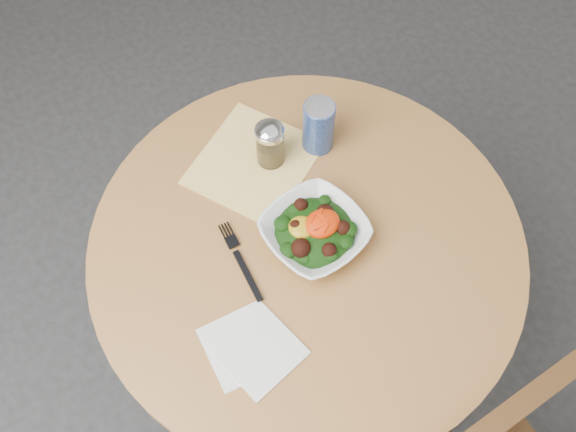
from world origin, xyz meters
name	(u,v)px	position (x,y,z in m)	size (l,w,h in m)	color
ground	(301,354)	(0.00, 0.00, 0.00)	(6.00, 6.00, 0.00)	#2B2B2D
table	(305,281)	(0.00, 0.00, 0.55)	(0.90, 0.90, 0.75)	black
cloth_napkin	(254,162)	(0.02, 0.23, 0.75)	(0.25, 0.23, 0.00)	#FFB10D
paper_napkins	(251,348)	(-0.22, -0.12, 0.75)	(0.17, 0.18, 0.00)	white
salad_bowl	(315,231)	(0.02, 0.00, 0.78)	(0.22, 0.22, 0.08)	white
fork	(240,258)	(-0.14, 0.04, 0.76)	(0.05, 0.19, 0.00)	black
spice_shaker	(270,144)	(0.05, 0.21, 0.81)	(0.06, 0.06, 0.12)	silver
beverage_can	(318,126)	(0.16, 0.19, 0.82)	(0.07, 0.07, 0.13)	navy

